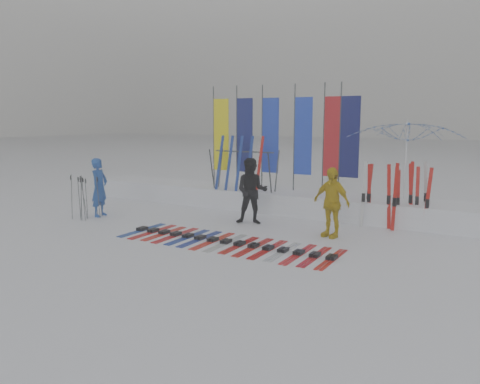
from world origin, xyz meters
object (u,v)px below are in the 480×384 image
Objects in this scene: person_blue at (99,187)px; tent_canopy at (403,170)px; ski_rack at (244,165)px; person_black at (252,191)px; ski_row at (226,242)px; person_yellow at (331,202)px.

tent_canopy is (7.61, 3.68, 0.57)m from person_blue.
tent_canopy is at bearing -77.27° from person_blue.
person_blue is 4.29m from ski_rack.
ski_row is at bearing -100.24° from person_black.
ski_row is at bearing -66.43° from ski_rack.
tent_canopy is at bearing 9.39° from ski_rack.
ski_rack is at bearing 102.88° from person_black.
tent_canopy is (3.37, 2.39, 0.53)m from person_black.
person_black is 0.34× the size of ski_row.
tent_canopy reaches higher than ski_rack.
person_yellow is (2.28, -0.30, -0.05)m from person_black.
ski_rack is at bearing 113.57° from ski_row.
ski_row is at bearing -112.18° from person_blue.
person_blue is 0.33× the size of ski_row.
ski_rack reaches higher than person_black.
person_yellow is 2.96m from tent_canopy.
tent_canopy is 1.53× the size of ski_rack.
person_black is at bearing -86.15° from person_blue.
person_blue is 1.01× the size of person_yellow.
tent_canopy is at bearing 56.54° from ski_row.
ski_row is 2.50× the size of ski_rack.
person_blue is 8.48m from tent_canopy.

